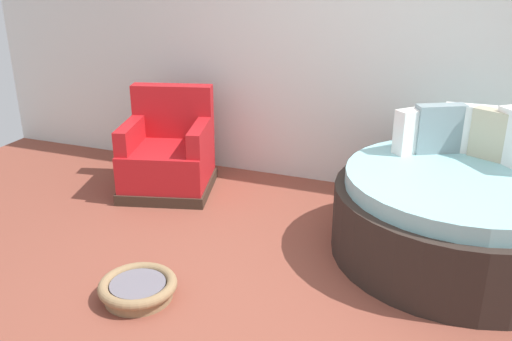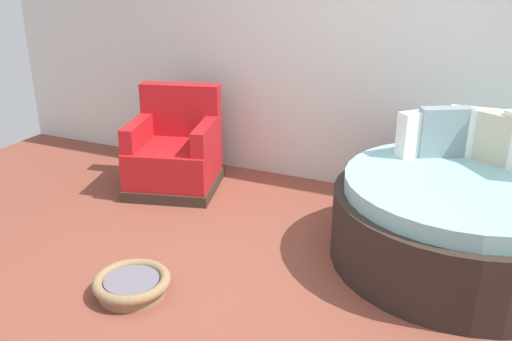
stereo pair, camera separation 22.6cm
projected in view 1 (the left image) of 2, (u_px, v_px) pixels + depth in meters
The scene contains 5 objects.
ground_plane at pixel (287, 294), 3.65m from camera, with size 8.00×8.00×0.02m, color brown.
back_wall at pixel (362, 17), 4.82m from camera, with size 8.00×0.12×3.14m, color silver.
round_daybed at pixel (460, 213), 4.01m from camera, with size 1.82×1.82×1.05m.
red_armchair at pixel (169, 155), 5.15m from camera, with size 0.98×0.98×0.94m.
pet_basket at pixel (138, 288), 3.57m from camera, with size 0.51×0.51×0.13m.
Camera 1 is at (0.93, -2.96, 2.10)m, focal length 38.69 mm.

